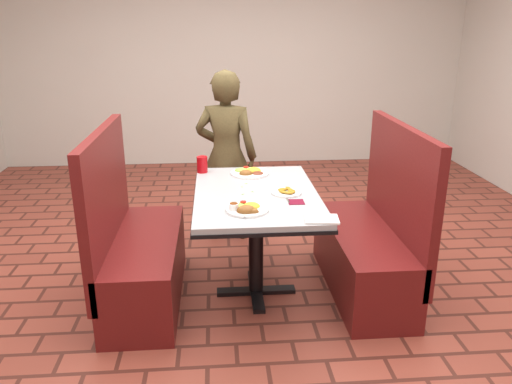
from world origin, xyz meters
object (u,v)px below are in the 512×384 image
far_dinner_plate (250,171)px  plantain_plate (286,192)px  booth_bench_left (138,254)px  near_dinner_plate (246,207)px  dining_table (256,206)px  diner_person (226,156)px  booth_bench_right (370,246)px  red_tumbler (202,164)px

far_dinner_plate → plantain_plate: size_ratio=1.42×
booth_bench_left → near_dinner_plate: bearing=-25.8°
dining_table → diner_person: 1.06m
booth_bench_right → plantain_plate: booth_bench_right is taller
booth_bench_right → diner_person: 1.47m
dining_table → diner_person: diner_person is taller
red_tumbler → plantain_plate: bearing=-44.3°
plantain_plate → red_tumbler: size_ratio=1.64×
near_dinner_plate → red_tumbler: size_ratio=2.12×
near_dinner_plate → booth_bench_right: bearing=21.3°
dining_table → booth_bench_right: booth_bench_right is taller
diner_person → plantain_plate: bearing=122.4°
plantain_plate → red_tumbler: (-0.55, 0.54, 0.05)m
red_tumbler → far_dinner_plate: bearing=-13.1°
far_dinner_plate → plantain_plate: bearing=-65.7°
near_dinner_plate → far_dinner_plate: (0.07, 0.76, -0.00)m
booth_bench_right → far_dinner_plate: (-0.81, 0.41, 0.45)m
far_dinner_plate → red_tumbler: bearing=166.9°
diner_person → plantain_plate: 1.15m
far_dinner_plate → plantain_plate: (0.21, -0.46, -0.01)m
near_dinner_plate → red_tumbler: bearing=108.2°
dining_table → plantain_plate: 0.23m
diner_person → red_tumbler: 0.59m
diner_person → plantain_plate: size_ratio=7.43×
booth_bench_left → plantain_plate: 1.08m
booth_bench_left → plantain_plate: size_ratio=6.14×
dining_table → booth_bench_right: 0.86m
dining_table → near_dinner_plate: (-0.09, -0.35, 0.12)m
booth_bench_right → diner_person: size_ratio=0.83×
far_dinner_plate → booth_bench_right: bearing=-26.8°
booth_bench_left → diner_person: size_ratio=0.83×
diner_person → far_dinner_plate: 0.65m
booth_bench_left → booth_bench_right: same height
booth_bench_right → red_tumbler: booth_bench_right is taller
far_dinner_plate → red_tumbler: red_tumbler is taller
booth_bench_right → booth_bench_left: bearing=180.0°
near_dinner_plate → plantain_plate: size_ratio=1.29×
dining_table → red_tumbler: (-0.36, 0.49, 0.16)m
dining_table → far_dinner_plate: bearing=91.9°
plantain_plate → diner_person: bearing=108.4°
dining_table → booth_bench_right: (0.80, 0.00, -0.32)m
dining_table → diner_person: size_ratio=0.83×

